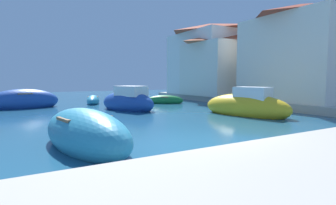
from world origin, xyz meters
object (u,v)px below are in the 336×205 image
(waterfront_building_main, at_px, (299,52))
(moored_boat_5, at_px, (85,134))
(waterfront_building_annex, at_px, (222,64))
(moored_boat_0, at_px, (246,106))
(moored_boat_3, at_px, (128,102))
(moored_boat_4, at_px, (165,100))
(waterfront_building_far, at_px, (209,59))
(moored_boat_2, at_px, (24,101))
(quayside_tree, at_px, (212,61))
(moored_boat_6, at_px, (93,101))

(waterfront_building_main, bearing_deg, moored_boat_5, -165.09)
(moored_boat_5, xyz_separation_m, waterfront_building_annex, (16.26, 12.63, 3.19))
(moored_boat_0, distance_m, moored_boat_3, 7.70)
(moored_boat_4, bearing_deg, waterfront_building_main, 163.02)
(moored_boat_4, bearing_deg, moored_boat_0, 123.08)
(moored_boat_3, xyz_separation_m, waterfront_building_main, (11.51, -4.55, 3.48))
(waterfront_building_far, bearing_deg, waterfront_building_annex, -90.00)
(moored_boat_0, height_order, moored_boat_2, moored_boat_0)
(moored_boat_3, height_order, waterfront_building_annex, waterfront_building_annex)
(waterfront_building_main, bearing_deg, moored_boat_0, -168.37)
(quayside_tree, bearing_deg, waterfront_building_far, 57.55)
(moored_boat_2, distance_m, moored_boat_6, 5.31)
(moored_boat_4, relative_size, moored_boat_6, 1.01)
(waterfront_building_annex, bearing_deg, waterfront_building_far, 90.00)
(moored_boat_6, bearing_deg, waterfront_building_annex, -82.54)
(moored_boat_2, xyz_separation_m, moored_boat_3, (6.10, -4.89, 0.06))
(moored_boat_6, distance_m, waterfront_building_far, 13.03)
(moored_boat_5, bearing_deg, moored_boat_0, -83.51)
(moored_boat_3, height_order, moored_boat_4, moored_boat_3)
(waterfront_building_far, bearing_deg, moored_boat_6, 179.85)
(moored_boat_2, relative_size, waterfront_building_annex, 0.74)
(waterfront_building_far, height_order, quayside_tree, waterfront_building_far)
(waterfront_building_annex, bearing_deg, waterfront_building_main, -90.00)
(moored_boat_0, bearing_deg, waterfront_building_annex, -48.62)
(moored_boat_2, xyz_separation_m, waterfront_building_far, (17.61, 0.96, 3.78))
(moored_boat_2, height_order, moored_boat_5, moored_boat_2)
(waterfront_building_main, bearing_deg, waterfront_building_annex, 90.00)
(moored_boat_4, xyz_separation_m, moored_boat_5, (-9.27, -11.91, 0.17))
(moored_boat_4, height_order, waterfront_building_main, waterfront_building_main)
(waterfront_building_annex, bearing_deg, moored_boat_5, -142.17)
(moored_boat_4, bearing_deg, moored_boat_6, 2.51)
(moored_boat_0, bearing_deg, moored_boat_5, 92.67)
(moored_boat_0, height_order, waterfront_building_main, waterfront_building_main)
(moored_boat_0, height_order, moored_boat_4, moored_boat_0)
(moored_boat_3, height_order, waterfront_building_far, waterfront_building_far)
(moored_boat_3, distance_m, waterfront_building_far, 13.44)
(moored_boat_0, bearing_deg, moored_boat_6, 11.95)
(moored_boat_2, distance_m, waterfront_building_annex, 17.92)
(moored_boat_2, relative_size, moored_boat_5, 1.03)
(moored_boat_2, relative_size, moored_boat_6, 1.54)
(waterfront_building_far, xyz_separation_m, quayside_tree, (-1.51, -2.38, -0.47))
(moored_boat_4, distance_m, waterfront_building_annex, 7.80)
(quayside_tree, bearing_deg, moored_boat_6, 167.50)
(waterfront_building_far, bearing_deg, moored_boat_5, -137.85)
(waterfront_building_main, relative_size, quayside_tree, 1.55)
(quayside_tree, bearing_deg, moored_boat_3, -160.87)
(moored_boat_3, height_order, moored_boat_5, moored_boat_3)
(moored_boat_4, bearing_deg, moored_boat_5, 82.42)
(moored_boat_2, height_order, moored_boat_3, moored_boat_3)
(moored_boat_5, relative_size, waterfront_building_main, 0.63)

